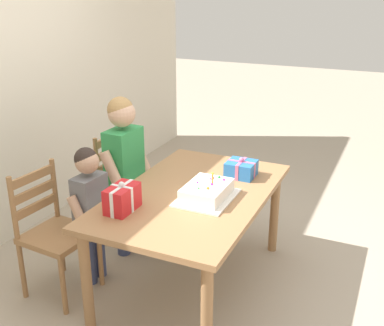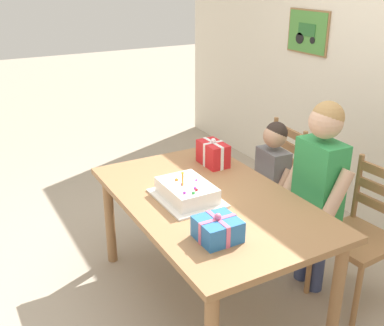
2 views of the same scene
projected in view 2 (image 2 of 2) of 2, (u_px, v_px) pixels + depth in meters
ground_plane at (208, 296)px, 3.09m from camera, size 20.00×20.00×0.00m
dining_table at (209, 210)px, 2.84m from camera, size 1.57×0.98×0.74m
birthday_cake at (187, 192)px, 2.77m from camera, size 0.44×0.34×0.19m
gift_box_red_large at (218, 229)px, 2.35m from camera, size 0.20×0.21×0.15m
gift_box_beside_cake at (213, 154)px, 3.25m from camera, size 0.24×0.15×0.20m
chair_left at (270, 181)px, 3.67m from camera, size 0.45×0.45×0.92m
chair_right at (362, 235)px, 2.92m from camera, size 0.45×0.45×0.92m
child_older at (319, 180)px, 2.92m from camera, size 0.48×0.27×1.30m
child_younger at (272, 176)px, 3.35m from camera, size 0.38×0.22×1.04m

